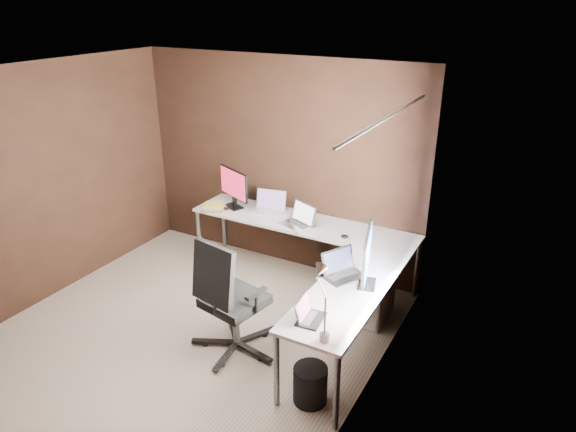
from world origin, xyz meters
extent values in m
cube|color=#BFA894|center=(0.00, 0.00, 0.00)|extent=(3.60, 3.60, 0.00)
cube|color=white|center=(0.00, 0.00, 2.50)|extent=(3.60, 3.60, 0.00)
cube|color=black|center=(0.00, 1.80, 1.25)|extent=(3.60, 0.00, 2.50)
cube|color=black|center=(-1.80, 0.00, 1.25)|extent=(0.00, 3.60, 2.50)
cube|color=black|center=(1.80, 0.00, 1.25)|extent=(0.00, 3.60, 2.50)
cube|color=white|center=(1.79, 0.35, 1.45)|extent=(0.00, 1.00, 1.30)
cube|color=orange|center=(1.75, -0.38, 1.25)|extent=(0.01, 0.35, 2.00)
cube|color=orange|center=(1.75, 1.07, 1.25)|extent=(0.01, 0.35, 2.00)
cylinder|color=slate|center=(1.75, 0.35, 2.28)|extent=(0.02, 1.90, 0.02)
cube|color=white|center=(0.48, 1.50, 0.71)|extent=(2.65, 0.60, 0.03)
cube|color=white|center=(1.50, 0.38, 0.71)|extent=(0.60, 1.65, 0.03)
cylinder|color=slate|center=(-0.81, 1.24, 0.35)|extent=(0.05, 0.05, 0.70)
cylinder|color=slate|center=(-0.81, 1.76, 0.35)|extent=(0.05, 0.05, 0.70)
cylinder|color=slate|center=(1.24, -0.41, 0.35)|extent=(0.05, 0.05, 0.70)
cylinder|color=slate|center=(1.76, -0.41, 0.35)|extent=(0.05, 0.05, 0.70)
cylinder|color=slate|center=(1.76, 1.76, 0.35)|extent=(0.05, 0.05, 0.70)
cube|color=white|center=(1.43, 1.15, 0.30)|extent=(0.42, 0.50, 0.60)
cube|color=black|center=(-0.45, 1.48, 0.74)|extent=(0.28, 0.24, 0.01)
cube|color=black|center=(-0.44, 1.50, 0.80)|extent=(0.06, 0.05, 0.11)
cube|color=black|center=(-0.44, 1.50, 1.03)|extent=(0.51, 0.24, 0.35)
cube|color=#BC1C3B|center=(-0.45, 1.49, 1.03)|extent=(0.48, 0.21, 0.32)
cube|color=black|center=(1.61, 0.56, 0.74)|extent=(0.21, 0.27, 0.01)
cube|color=black|center=(1.59, 0.55, 0.80)|extent=(0.05, 0.06, 0.11)
cube|color=black|center=(1.59, 0.55, 1.04)|extent=(0.19, 0.60, 0.38)
cube|color=#1031A7|center=(1.60, 0.56, 1.04)|extent=(0.16, 0.57, 0.35)
cube|color=white|center=(0.01, 1.55, 0.74)|extent=(0.40, 0.32, 0.02)
cube|color=white|center=(-0.01, 1.65, 0.86)|extent=(0.37, 0.14, 0.23)
cube|color=#704D87|center=(-0.01, 1.64, 0.86)|extent=(0.32, 0.12, 0.19)
cube|color=silver|center=(0.47, 1.38, 0.74)|extent=(0.43, 0.38, 0.02)
cube|color=silver|center=(0.51, 1.47, 0.86)|extent=(0.36, 0.21, 0.23)
cube|color=white|center=(0.51, 1.46, 0.86)|extent=(0.32, 0.18, 0.19)
cube|color=black|center=(1.37, 0.59, 0.74)|extent=(0.38, 0.43, 0.02)
cube|color=black|center=(1.29, 0.64, 0.86)|extent=(0.22, 0.34, 0.22)
cube|color=#1B1F37|center=(1.30, 0.63, 0.86)|extent=(0.19, 0.30, 0.19)
cube|color=black|center=(1.41, -0.16, 0.74)|extent=(0.21, 0.28, 0.02)
cube|color=black|center=(1.34, -0.17, 0.83)|extent=(0.08, 0.27, 0.16)
cube|color=#AA457A|center=(1.35, -0.16, 0.83)|extent=(0.06, 0.23, 0.14)
cube|color=#A07356|center=(-0.60, 1.30, 0.74)|extent=(0.29, 0.26, 0.03)
cube|color=gold|center=(-0.60, 1.30, 0.77)|extent=(0.28, 0.24, 0.02)
cube|color=beige|center=(-0.60, 1.30, 0.79)|extent=(0.30, 0.27, 0.02)
cube|color=gold|center=(-0.60, 1.30, 0.80)|extent=(0.27, 0.25, 0.02)
ellipsoid|color=black|center=(-0.48, 1.37, 0.75)|extent=(0.09, 0.06, 0.03)
ellipsoid|color=black|center=(1.06, 1.35, 0.75)|extent=(0.10, 0.08, 0.03)
cylinder|color=slate|center=(1.62, -0.35, 0.76)|extent=(0.08, 0.08, 0.06)
cylinder|color=slate|center=(1.62, -0.35, 0.95)|extent=(0.02, 0.02, 0.32)
cylinder|color=slate|center=(1.57, -0.32, 1.17)|extent=(0.02, 0.17, 0.24)
cone|color=slate|center=(1.52, -0.25, 1.25)|extent=(0.10, 0.13, 0.13)
cylinder|color=slate|center=(0.53, 0.06, 0.27)|extent=(0.07, 0.07, 0.41)
cube|color=black|center=(0.53, 0.06, 0.51)|extent=(0.58, 0.58, 0.09)
cube|color=black|center=(0.49, -0.18, 0.89)|extent=(0.47, 0.21, 0.54)
cylinder|color=black|center=(1.46, -0.24, 0.16)|extent=(0.33, 0.33, 0.33)
camera|label=1|loc=(2.89, -3.22, 3.09)|focal=32.00mm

